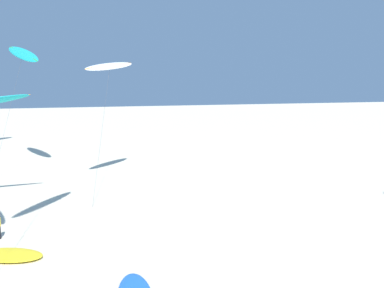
{
  "coord_description": "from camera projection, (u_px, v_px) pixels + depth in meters",
  "views": [
    {
      "loc": [
        -5.52,
        -1.28,
        9.62
      ],
      "look_at": [
        0.65,
        19.97,
        6.13
      ],
      "focal_mm": 37.93,
      "sensor_mm": 36.0,
      "label": 1
    }
  ],
  "objects": [
    {
      "name": "flying_kite_1",
      "position": [
        23.0,
        54.0,
        44.54
      ],
      "size": [
        5.19,
        10.57,
        13.95
      ],
      "color": "#19B2B7",
      "rests_on": "ground"
    },
    {
      "name": "flying_kite_5",
      "position": [
        110.0,
        66.0,
        38.43
      ],
      "size": [
        5.58,
        11.62,
        11.7
      ],
      "color": "white",
      "rests_on": "ground"
    },
    {
      "name": "grounded_kite_2",
      "position": [
        9.0,
        255.0,
        22.22
      ],
      "size": [
        4.29,
        3.24,
        0.28
      ],
      "color": "yellow",
      "rests_on": "ground"
    }
  ]
}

